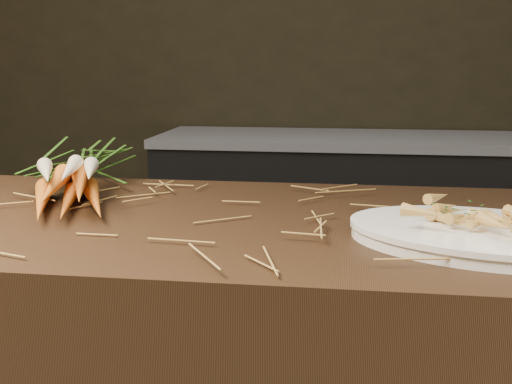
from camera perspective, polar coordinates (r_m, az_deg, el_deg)
back_counter at (r=3.09m, az=8.48°, el=-2.75°), size 1.82×0.62×0.84m
straw_bedding at (r=1.18m, az=-5.43°, el=-1.71°), size 1.40×0.60×0.02m
root_veg_bunch at (r=1.41m, az=-16.01°, el=1.72°), size 0.35×0.56×0.10m
serving_platter at (r=1.06m, az=19.76°, el=-3.84°), size 0.48×0.38×0.02m
roasted_veg_heap at (r=1.05m, az=19.89°, el=-2.02°), size 0.24×0.20×0.05m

